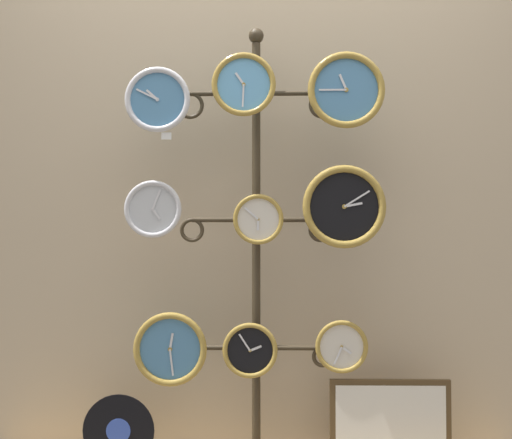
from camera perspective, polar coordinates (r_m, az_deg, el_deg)
shop_wall at (r=2.67m, az=0.08°, el=7.62°), size 4.40×0.04×2.80m
display_stand at (r=2.51m, az=0.02°, el=-11.05°), size 0.67×0.42×1.84m
clock_top_left at (r=2.47m, az=-9.35°, el=11.18°), size 0.26×0.04×0.26m
clock_top_center at (r=2.45m, az=-1.18°, el=12.71°), size 0.26×0.04×0.26m
clock_top_right at (r=2.45m, az=8.58°, el=12.08°), size 0.31×0.04×0.31m
clock_middle_left at (r=2.43m, az=-9.78°, el=0.97°), size 0.23×0.04×0.23m
clock_middle_center at (r=2.39m, az=0.21°, el=0.02°), size 0.20×0.04×0.20m
clock_middle_right at (r=2.38m, az=8.39°, el=1.22°), size 0.33×0.04×0.33m
clock_bottom_left at (r=2.46m, az=-8.17°, el=-12.11°), size 0.29×0.04×0.29m
clock_bottom_center at (r=2.44m, az=-0.57°, el=-12.34°), size 0.22×0.04×0.22m
clock_bottom_right at (r=2.46m, az=8.14°, el=-11.88°), size 0.21×0.04×0.21m
vinyl_record at (r=2.56m, az=-12.96°, el=-19.01°), size 0.28×0.01×0.28m
picture_frame at (r=2.56m, az=12.67°, el=-18.36°), size 0.48×0.02×0.34m
price_tag_upper at (r=2.43m, az=-8.53°, el=7.87°), size 0.04×0.00×0.03m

